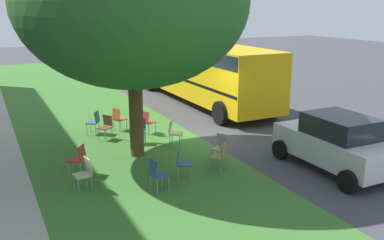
% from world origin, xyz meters
% --- Properties ---
extents(ground, '(80.00, 80.00, 0.00)m').
position_xyz_m(ground, '(0.00, 0.00, 0.00)').
color(ground, '#424247').
extents(grass_verge, '(48.00, 6.00, 0.01)m').
position_xyz_m(grass_verge, '(0.00, 3.20, 0.00)').
color(grass_verge, '#3D752D').
rests_on(grass_verge, ground).
extents(street_tree, '(6.89, 6.89, 7.30)m').
position_xyz_m(street_tree, '(-0.87, 2.87, 4.74)').
color(street_tree, brown).
rests_on(street_tree, ground).
extents(chair_0, '(0.58, 0.58, 0.88)m').
position_xyz_m(chair_0, '(-3.29, 1.19, 0.52)').
color(chair_0, olive).
rests_on(chair_0, ground).
extents(chair_1, '(0.54, 0.54, 0.88)m').
position_xyz_m(chair_1, '(1.21, 1.75, 0.52)').
color(chair_1, '#B7332D').
rests_on(chair_1, ground).
extents(chair_2, '(0.47, 0.48, 0.88)m').
position_xyz_m(chair_2, '(-3.74, 3.33, 0.52)').
color(chair_2, '#335184').
rests_on(chair_2, ground).
extents(chair_3, '(0.55, 0.54, 0.88)m').
position_xyz_m(chair_3, '(0.29, 2.36, 0.52)').
color(chair_3, '#335184').
rests_on(chair_3, ground).
extents(chair_4, '(0.56, 0.57, 0.88)m').
position_xyz_m(chair_4, '(-2.59, 0.77, 0.52)').
color(chair_4, '#ADA393').
rests_on(chair_4, ground).
extents(chair_5, '(0.47, 0.47, 0.88)m').
position_xyz_m(chair_5, '(-2.85, 4.98, 0.52)').
color(chair_5, beige).
rests_on(chair_5, ground).
extents(chair_6, '(0.57, 0.58, 0.88)m').
position_xyz_m(chair_6, '(-1.71, 4.88, 0.52)').
color(chair_6, '#B7332D').
rests_on(chair_6, ground).
extents(chair_7, '(0.54, 0.55, 0.88)m').
position_xyz_m(chair_7, '(2.09, 2.58, 0.52)').
color(chair_7, '#C64C1E').
rests_on(chair_7, ground).
extents(chair_8, '(0.58, 0.58, 0.88)m').
position_xyz_m(chair_8, '(-0.49, 1.42, 0.52)').
color(chair_8, beige).
rests_on(chair_8, ground).
extents(chair_9, '(0.58, 0.58, 0.88)m').
position_xyz_m(chair_9, '(1.23, 3.30, 0.52)').
color(chair_9, brown).
rests_on(chair_9, ground).
extents(chair_10, '(0.58, 0.58, 0.88)m').
position_xyz_m(chair_10, '(2.06, 3.51, 0.52)').
color(chair_10, '#335184').
rests_on(chair_10, ground).
extents(chair_11, '(0.55, 0.56, 0.88)m').
position_xyz_m(chair_11, '(-3.27, 2.41, 0.52)').
color(chair_11, '#335184').
rests_on(chair_11, ground).
extents(parked_car, '(3.70, 1.92, 1.65)m').
position_xyz_m(parked_car, '(-4.60, -1.89, 0.84)').
color(parked_car, silver).
rests_on(parked_car, ground).
extents(school_bus, '(10.40, 2.80, 2.88)m').
position_xyz_m(school_bus, '(5.12, -2.60, 1.76)').
color(school_bus, yellow).
rests_on(school_bus, ground).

